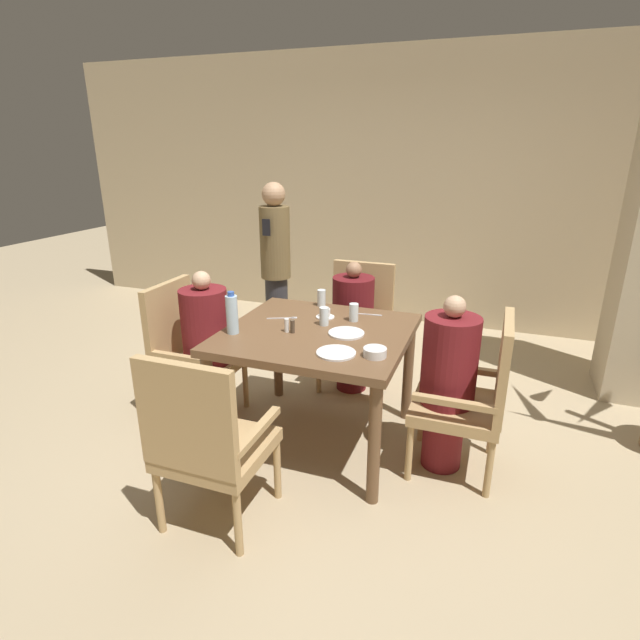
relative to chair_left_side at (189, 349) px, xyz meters
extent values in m
plane|color=tan|center=(0.97, 0.00, -0.51)|extent=(16.00, 16.00, 0.00)
cube|color=tan|center=(0.97, 2.63, 0.89)|extent=(8.00, 0.06, 2.80)
cube|color=brown|center=(0.97, 0.00, 0.24)|extent=(1.13, 1.08, 0.05)
cylinder|color=brown|center=(0.46, -0.48, -0.15)|extent=(0.07, 0.07, 0.73)
cylinder|color=brown|center=(1.47, -0.48, -0.15)|extent=(0.07, 0.07, 0.73)
cylinder|color=brown|center=(0.46, 0.48, -0.15)|extent=(0.07, 0.07, 0.73)
cylinder|color=brown|center=(1.47, 0.48, -0.15)|extent=(0.07, 0.07, 0.73)
cube|color=tan|center=(0.09, 0.00, -0.11)|extent=(0.50, 0.50, 0.07)
cube|color=tan|center=(-0.14, 0.00, 0.20)|extent=(0.05, 0.50, 0.54)
cube|color=tan|center=(0.09, 0.23, 0.04)|extent=(0.45, 0.04, 0.04)
cube|color=tan|center=(0.09, -0.23, 0.04)|extent=(0.45, 0.04, 0.04)
cylinder|color=tan|center=(0.31, 0.22, -0.33)|extent=(0.04, 0.04, 0.37)
cylinder|color=tan|center=(0.31, -0.22, -0.33)|extent=(0.04, 0.04, 0.37)
cylinder|color=tan|center=(-0.13, 0.22, -0.33)|extent=(0.04, 0.04, 0.37)
cylinder|color=tan|center=(-0.13, -0.22, -0.33)|extent=(0.04, 0.04, 0.37)
cylinder|color=maroon|center=(0.15, 0.00, -0.29)|extent=(0.24, 0.24, 0.44)
cylinder|color=maroon|center=(0.15, 0.00, 0.19)|extent=(0.32, 0.32, 0.53)
sphere|color=tan|center=(0.15, 0.00, 0.51)|extent=(0.13, 0.13, 0.13)
cube|color=tan|center=(0.97, 0.85, -0.11)|extent=(0.50, 0.50, 0.07)
cube|color=tan|center=(0.97, 1.08, 0.20)|extent=(0.50, 0.05, 0.54)
cube|color=tan|center=(1.20, 0.85, 0.04)|extent=(0.04, 0.45, 0.04)
cube|color=tan|center=(0.74, 0.85, 0.04)|extent=(0.04, 0.45, 0.04)
cylinder|color=tan|center=(1.19, 0.63, -0.33)|extent=(0.04, 0.04, 0.37)
cylinder|color=tan|center=(0.75, 0.63, -0.33)|extent=(0.04, 0.04, 0.37)
cylinder|color=tan|center=(1.19, 1.07, -0.33)|extent=(0.04, 0.04, 0.37)
cylinder|color=tan|center=(0.75, 1.07, -0.33)|extent=(0.04, 0.04, 0.37)
cylinder|color=#5B1419|center=(0.97, 0.79, -0.29)|extent=(0.24, 0.24, 0.44)
cylinder|color=#5B1419|center=(0.97, 0.79, 0.17)|extent=(0.32, 0.32, 0.49)
sphere|color=#997051|center=(0.97, 0.79, 0.47)|extent=(0.12, 0.12, 0.12)
cube|color=tan|center=(1.84, 0.00, -0.11)|extent=(0.50, 0.50, 0.07)
cube|color=tan|center=(2.08, 0.00, 0.20)|extent=(0.05, 0.50, 0.54)
cube|color=tan|center=(1.84, -0.23, 0.04)|extent=(0.45, 0.04, 0.04)
cube|color=tan|center=(1.84, 0.23, 0.04)|extent=(0.45, 0.04, 0.04)
cylinder|color=tan|center=(1.62, -0.22, -0.33)|extent=(0.04, 0.04, 0.37)
cylinder|color=tan|center=(1.62, 0.22, -0.33)|extent=(0.04, 0.04, 0.37)
cylinder|color=tan|center=(2.07, -0.22, -0.33)|extent=(0.04, 0.04, 0.37)
cylinder|color=tan|center=(2.07, 0.22, -0.33)|extent=(0.04, 0.04, 0.37)
cylinder|color=maroon|center=(1.78, 0.00, -0.29)|extent=(0.24, 0.24, 0.44)
cylinder|color=maroon|center=(1.78, 0.00, 0.19)|extent=(0.32, 0.32, 0.53)
sphere|color=tan|center=(1.78, 0.00, 0.51)|extent=(0.13, 0.13, 0.13)
cube|color=tan|center=(0.74, -0.85, -0.11)|extent=(0.50, 0.50, 0.07)
cube|color=tan|center=(0.74, -1.08, 0.20)|extent=(0.50, 0.05, 0.54)
cube|color=tan|center=(0.51, -0.85, 0.04)|extent=(0.04, 0.45, 0.04)
cube|color=tan|center=(0.97, -0.85, 0.04)|extent=(0.04, 0.45, 0.04)
cylinder|color=tan|center=(0.52, -0.63, -0.33)|extent=(0.04, 0.04, 0.37)
cylinder|color=tan|center=(0.96, -0.63, -0.33)|extent=(0.04, 0.04, 0.37)
cylinder|color=tan|center=(0.52, -1.07, -0.33)|extent=(0.04, 0.04, 0.37)
cylinder|color=tan|center=(0.96, -1.07, -0.33)|extent=(0.04, 0.04, 0.37)
cylinder|color=#2D2D33|center=(0.11, 1.25, -0.14)|extent=(0.20, 0.20, 0.74)
cylinder|color=brown|center=(0.11, 1.25, 0.54)|extent=(0.27, 0.27, 0.63)
sphere|color=tan|center=(0.11, 1.25, 0.96)|extent=(0.20, 0.20, 0.20)
cube|color=black|center=(0.11, 1.08, 0.70)|extent=(0.07, 0.01, 0.14)
cylinder|color=white|center=(1.20, -0.31, 0.27)|extent=(0.22, 0.22, 0.01)
cylinder|color=white|center=(1.16, 0.00, 0.27)|extent=(0.22, 0.22, 0.01)
cylinder|color=white|center=(0.93, 0.25, 0.27)|extent=(0.12, 0.12, 0.01)
cylinder|color=white|center=(0.93, 0.25, 0.30)|extent=(0.07, 0.07, 0.05)
cylinder|color=white|center=(1.41, -0.27, 0.29)|extent=(0.13, 0.13, 0.05)
cylinder|color=silver|center=(0.50, -0.22, 0.39)|extent=(0.07, 0.07, 0.24)
cylinder|color=#3359B2|center=(0.50, -0.22, 0.52)|extent=(0.04, 0.04, 0.03)
cylinder|color=silver|center=(0.82, 0.48, 0.33)|extent=(0.06, 0.06, 0.12)
cylinder|color=silver|center=(1.13, 0.25, 0.33)|extent=(0.06, 0.06, 0.12)
cylinder|color=silver|center=(0.98, 0.11, 0.33)|extent=(0.06, 0.06, 0.12)
cylinder|color=white|center=(0.80, -0.09, 0.31)|extent=(0.03, 0.03, 0.09)
cylinder|color=#4C3D2D|center=(0.84, -0.09, 0.31)|extent=(0.03, 0.03, 0.08)
cube|color=silver|center=(0.66, 0.12, 0.27)|extent=(0.17, 0.08, 0.00)
cube|color=silver|center=(0.74, 0.16, 0.27)|extent=(0.04, 0.04, 0.00)
cube|color=silver|center=(1.16, 0.40, 0.27)|extent=(0.18, 0.03, 0.00)
cube|color=silver|center=(1.25, 0.41, 0.27)|extent=(0.06, 0.02, 0.00)
camera|label=1|loc=(1.99, -2.72, 1.37)|focal=28.00mm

